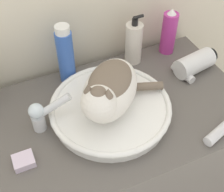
% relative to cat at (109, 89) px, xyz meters
% --- Properties ---
extents(vanity_counter, '(0.96, 0.56, 0.86)m').
position_rel_cat_xyz_m(vanity_counter, '(0.02, 0.02, -0.56)').
color(vanity_counter, '#56514C').
rests_on(vanity_counter, ground_plane).
extents(sink_basin, '(0.41, 0.41, 0.05)m').
position_rel_cat_xyz_m(sink_basin, '(0.01, 0.01, -0.11)').
color(sink_basin, white).
rests_on(sink_basin, vanity_counter).
extents(cat, '(0.35, 0.31, 0.18)m').
position_rel_cat_xyz_m(cat, '(0.00, 0.00, 0.00)').
color(cat, silver).
rests_on(cat, sink_basin).
extents(faucet, '(0.14, 0.06, 0.13)m').
position_rel_cat_xyz_m(faucet, '(-0.21, 0.05, -0.07)').
color(faucet, silver).
rests_on(faucet, vanity_counter).
extents(spray_bottle_trigger, '(0.06, 0.06, 0.20)m').
position_rel_cat_xyz_m(spray_bottle_trigger, '(0.37, 0.24, -0.04)').
color(spray_bottle_trigger, '#B2338C').
rests_on(spray_bottle_trigger, vanity_counter).
extents(shampoo_bottle_tall, '(0.06, 0.06, 0.24)m').
position_rel_cat_xyz_m(shampoo_bottle_tall, '(-0.06, 0.24, -0.02)').
color(shampoo_bottle_tall, '#335BB7').
rests_on(shampoo_bottle_tall, vanity_counter).
extents(soap_pump_bottle, '(0.07, 0.07, 0.20)m').
position_rel_cat_xyz_m(soap_pump_bottle, '(0.21, 0.24, -0.05)').
color(soap_pump_bottle, silver).
rests_on(soap_pump_bottle, vanity_counter).
extents(cream_tube, '(0.14, 0.08, 0.04)m').
position_rel_cat_xyz_m(cream_tube, '(0.30, -0.21, -0.12)').
color(cream_tube, silver).
rests_on(cream_tube, vanity_counter).
extents(hair_dryer, '(0.18, 0.11, 0.08)m').
position_rel_cat_xyz_m(hair_dryer, '(0.39, 0.08, -0.10)').
color(hair_dryer, silver).
rests_on(hair_dryer, vanity_counter).
extents(soap_bar, '(0.06, 0.06, 0.02)m').
position_rel_cat_xyz_m(soap_bar, '(-0.30, -0.06, -0.12)').
color(soap_bar, silver).
rests_on(soap_bar, vanity_counter).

